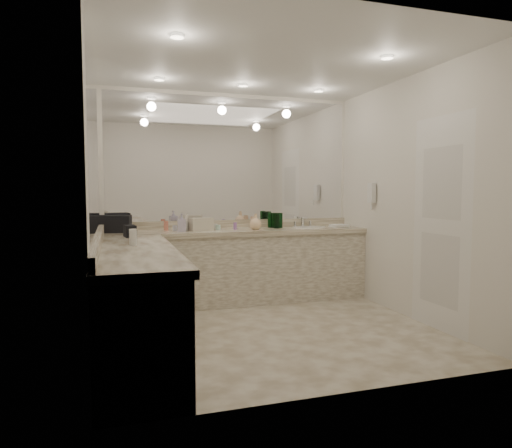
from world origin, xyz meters
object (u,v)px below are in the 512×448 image
object	(u,v)px
hand_towel	(339,226)
black_toiletry_bag	(115,224)
sink	(309,228)
soap_bottle_a	(187,222)
cream_cosmetic_case	(201,224)
soap_bottle_c	(256,222)
soap_bottle_b	(182,223)
wall_phone	(372,193)

from	to	relation	value
hand_towel	black_toiletry_bag	bearing A→B (deg)	178.04
sink	black_toiletry_bag	world-z (taller)	black_toiletry_bag
sink	soap_bottle_a	distance (m)	1.57
cream_cosmetic_case	soap_bottle_c	bearing A→B (deg)	-16.18
soap_bottle_c	hand_towel	bearing A→B (deg)	-1.00
cream_cosmetic_case	soap_bottle_b	distance (m)	0.24
soap_bottle_b	soap_bottle_c	distance (m)	0.91
soap_bottle_b	soap_bottle_c	bearing A→B (deg)	1.87
soap_bottle_b	cream_cosmetic_case	bearing A→B (deg)	14.29
soap_bottle_a	soap_bottle_b	bearing A→B (deg)	-115.09
soap_bottle_c	wall_phone	bearing A→B (deg)	-18.11
soap_bottle_a	black_toiletry_bag	bearing A→B (deg)	-174.75
soap_bottle_a	sink	bearing A→B (deg)	-3.35
soap_bottle_a	soap_bottle_b	size ratio (longest dim) A/B	0.97
soap_bottle_b	black_toiletry_bag	bearing A→B (deg)	171.92
wall_phone	hand_towel	size ratio (longest dim) A/B	1.08
wall_phone	soap_bottle_a	bearing A→B (deg)	164.76
sink	soap_bottle_c	size ratio (longest dim) A/B	2.28
soap_bottle_b	soap_bottle_c	size ratio (longest dim) A/B	1.09
sink	soap_bottle_b	size ratio (longest dim) A/B	2.09
hand_towel	soap_bottle_a	world-z (taller)	soap_bottle_a
sink	hand_towel	bearing A→B (deg)	-11.44
cream_cosmetic_case	soap_bottle_a	distance (m)	0.19
sink	soap_bottle_a	world-z (taller)	soap_bottle_a
wall_phone	cream_cosmetic_case	world-z (taller)	wall_phone
wall_phone	soap_bottle_a	world-z (taller)	wall_phone
wall_phone	black_toiletry_bag	world-z (taller)	wall_phone
wall_phone	soap_bottle_c	size ratio (longest dim) A/B	1.24
hand_towel	soap_bottle_c	world-z (taller)	soap_bottle_c
cream_cosmetic_case	soap_bottle_b	bearing A→B (deg)	-179.32
black_toiletry_bag	cream_cosmetic_case	world-z (taller)	black_toiletry_bag
sink	cream_cosmetic_case	size ratio (longest dim) A/B	1.64
wall_phone	soap_bottle_a	distance (m)	2.28
wall_phone	hand_towel	xyz separation A→B (m)	(-0.21, 0.42, -0.43)
sink	wall_phone	xyz separation A→B (m)	(0.61, -0.50, 0.46)
sink	wall_phone	distance (m)	0.91
soap_bottle_a	soap_bottle_c	size ratio (longest dim) A/B	1.06
hand_towel	soap_bottle_a	xyz separation A→B (m)	(-1.96, 0.17, 0.08)
wall_phone	soap_bottle_a	size ratio (longest dim) A/B	1.17
soap_bottle_a	soap_bottle_b	world-z (taller)	soap_bottle_b
cream_cosmetic_case	hand_towel	xyz separation A→B (m)	(1.81, -0.05, -0.06)
cream_cosmetic_case	hand_towel	world-z (taller)	cream_cosmetic_case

